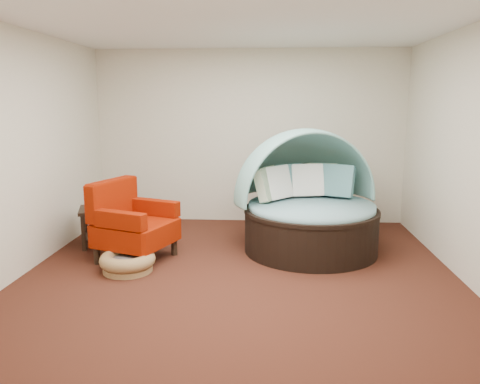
# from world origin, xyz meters

# --- Properties ---
(floor) EXTENTS (5.00, 5.00, 0.00)m
(floor) POSITION_xyz_m (0.00, 0.00, 0.00)
(floor) COLOR #452013
(floor) RESTS_ON ground
(wall_back) EXTENTS (5.00, 0.00, 5.00)m
(wall_back) POSITION_xyz_m (0.00, 2.50, 1.40)
(wall_back) COLOR beige
(wall_back) RESTS_ON floor
(wall_front) EXTENTS (5.00, 0.00, 5.00)m
(wall_front) POSITION_xyz_m (0.00, -2.50, 1.40)
(wall_front) COLOR beige
(wall_front) RESTS_ON floor
(wall_left) EXTENTS (0.00, 5.00, 5.00)m
(wall_left) POSITION_xyz_m (-2.50, 0.00, 1.40)
(wall_left) COLOR beige
(wall_left) RESTS_ON floor
(wall_right) EXTENTS (0.00, 5.00, 5.00)m
(wall_right) POSITION_xyz_m (2.50, 0.00, 1.40)
(wall_right) COLOR beige
(wall_right) RESTS_ON floor
(ceiling) EXTENTS (5.00, 5.00, 0.00)m
(ceiling) POSITION_xyz_m (0.00, 0.00, 2.80)
(ceiling) COLOR white
(ceiling) RESTS_ON wall_back
(canopy_daybed) EXTENTS (2.32, 2.29, 1.63)m
(canopy_daybed) POSITION_xyz_m (0.85, 1.02, 0.75)
(canopy_daybed) COLOR black
(canopy_daybed) RESTS_ON floor
(pet_basket) EXTENTS (0.70, 0.70, 0.23)m
(pet_basket) POSITION_xyz_m (-1.32, -0.00, 0.12)
(pet_basket) COLOR brown
(pet_basket) RESTS_ON floor
(red_armchair) EXTENTS (1.10, 1.10, 1.00)m
(red_armchair) POSITION_xyz_m (-1.40, 0.45, 0.46)
(red_armchair) COLOR black
(red_armchair) RESTS_ON floor
(side_table) EXTENTS (0.69, 0.69, 0.53)m
(side_table) POSITION_xyz_m (-2.00, 1.00, 0.34)
(side_table) COLOR black
(side_table) RESTS_ON floor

